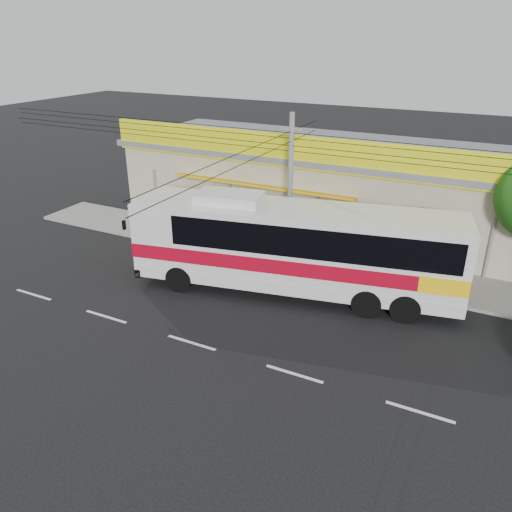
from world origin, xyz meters
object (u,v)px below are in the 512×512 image
(coach_bus, at_px, (300,244))
(motorbike_dark, at_px, (195,227))
(utility_pole, at_px, (292,141))
(motorbike_red, at_px, (175,228))

(coach_bus, xyz_separation_m, motorbike_dark, (-7.22, 3.09, -1.58))
(motorbike_dark, relative_size, utility_pole, 0.05)
(motorbike_dark, bearing_deg, coach_bus, -96.14)
(motorbike_red, bearing_deg, coach_bus, -129.52)
(motorbike_red, height_order, utility_pole, utility_pole)
(coach_bus, distance_m, motorbike_red, 8.68)
(motorbike_dark, height_order, utility_pole, utility_pole)
(coach_bus, relative_size, utility_pole, 0.41)
(motorbike_red, relative_size, motorbike_dark, 1.09)
(utility_pole, bearing_deg, coach_bus, -58.66)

